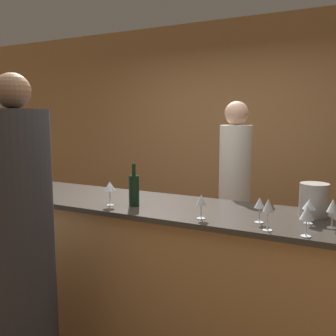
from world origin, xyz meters
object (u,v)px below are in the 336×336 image
object	(u,v)px
wine_bottle_0	(134,190)
ice_bucket	(314,200)
guest_0	(21,246)
bartender	(234,208)

from	to	relation	value
wine_bottle_0	ice_bucket	xyz separation A→B (m)	(1.16, 0.29, -0.01)
guest_0	ice_bucket	distance (m)	1.83
ice_bucket	guest_0	bearing A→B (deg)	-148.78
bartender	wine_bottle_0	distance (m)	1.11
guest_0	bartender	bearing A→B (deg)	63.22
bartender	guest_0	size ratio (longest dim) A/B	0.94
bartender	wine_bottle_0	bearing A→B (deg)	66.51
guest_0	wine_bottle_0	size ratio (longest dim) A/B	6.40
bartender	guest_0	bearing A→B (deg)	63.22
bartender	ice_bucket	distance (m)	1.05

